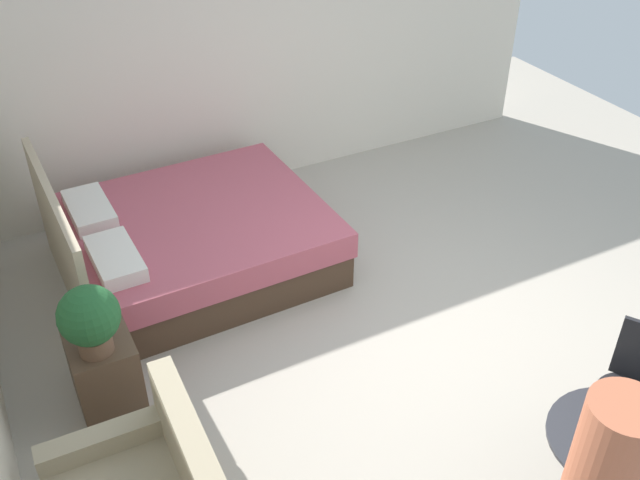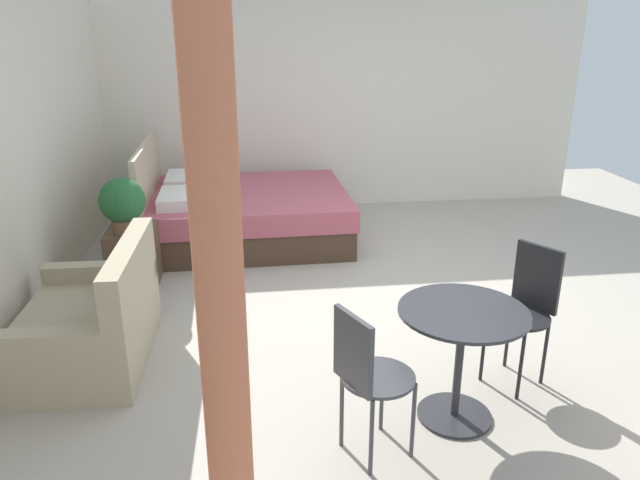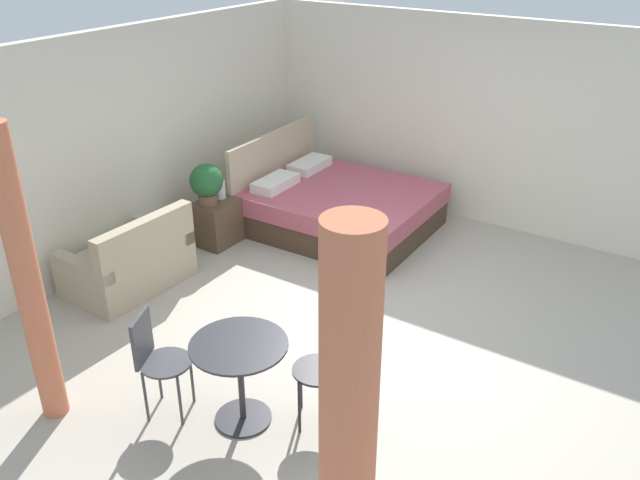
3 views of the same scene
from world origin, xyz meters
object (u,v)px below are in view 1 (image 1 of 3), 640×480
(nightstand, at_px, (104,369))
(potted_plant, at_px, (89,318))
(vase, at_px, (85,318))
(cafe_chair_near_window, at_px, (635,379))
(bed, at_px, (188,241))
(balcony_table, at_px, (610,465))

(nightstand, xyz_separation_m, potted_plant, (-0.10, 0.02, 0.55))
(nightstand, bearing_deg, vase, 15.26)
(nightstand, height_order, vase, vase)
(vase, height_order, cafe_chair_near_window, cafe_chair_near_window)
(vase, bearing_deg, potted_plant, -177.61)
(potted_plant, relative_size, vase, 2.25)
(bed, height_order, balcony_table, bed)
(vase, distance_m, cafe_chair_near_window, 3.51)
(cafe_chair_near_window, bearing_deg, vase, 54.90)
(potted_plant, bearing_deg, balcony_table, -133.44)
(vase, bearing_deg, cafe_chair_near_window, -125.10)
(nightstand, bearing_deg, bed, -40.36)
(nightstand, height_order, potted_plant, potted_plant)
(nightstand, distance_m, potted_plant, 0.55)
(bed, xyz_separation_m, cafe_chair_near_window, (-3.07, -1.85, 0.27))
(balcony_table, distance_m, cafe_chair_near_window, 0.69)
(vase, height_order, balcony_table, vase)
(potted_plant, height_order, balcony_table, potted_plant)
(potted_plant, bearing_deg, cafe_chair_near_window, -122.14)
(bed, height_order, nightstand, bed)
(balcony_table, bearing_deg, cafe_chair_near_window, -57.28)
(nightstand, height_order, cafe_chair_near_window, cafe_chair_near_window)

